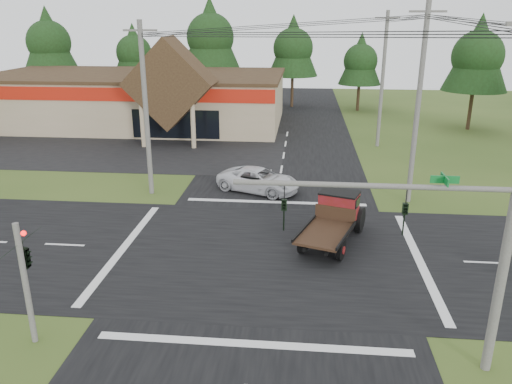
# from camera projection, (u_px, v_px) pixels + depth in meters

# --- Properties ---
(ground) EXTENTS (120.00, 120.00, 0.00)m
(ground) POSITION_uv_depth(u_px,v_px,m) (268.00, 254.00, 23.60)
(ground) COLOR #33491A
(ground) RESTS_ON ground
(road_ns) EXTENTS (12.00, 120.00, 0.02)m
(road_ns) POSITION_uv_depth(u_px,v_px,m) (268.00, 254.00, 23.60)
(road_ns) COLOR black
(road_ns) RESTS_ON ground
(road_ew) EXTENTS (120.00, 12.00, 0.02)m
(road_ew) POSITION_uv_depth(u_px,v_px,m) (268.00, 254.00, 23.59)
(road_ew) COLOR black
(road_ew) RESTS_ON ground
(parking_apron) EXTENTS (28.00, 14.00, 0.02)m
(parking_apron) POSITION_uv_depth(u_px,v_px,m) (121.00, 148.00, 42.71)
(parking_apron) COLOR black
(parking_apron) RESTS_ON ground
(cvs_building) EXTENTS (30.40, 18.20, 9.19)m
(cvs_building) POSITION_uv_depth(u_px,v_px,m) (138.00, 97.00, 51.89)
(cvs_building) COLOR tan
(cvs_building) RESTS_ON ground
(traffic_signal_mast) EXTENTS (8.12, 0.24, 7.00)m
(traffic_signal_mast) POSITION_uv_depth(u_px,v_px,m) (448.00, 239.00, 14.57)
(traffic_signal_mast) COLOR #595651
(traffic_signal_mast) RESTS_ON ground
(traffic_signal_corner) EXTENTS (0.53, 2.48, 4.40)m
(traffic_signal_corner) POSITION_uv_depth(u_px,v_px,m) (22.00, 246.00, 16.23)
(traffic_signal_corner) COLOR #595651
(traffic_signal_corner) RESTS_ON ground
(utility_pole_nw) EXTENTS (2.00, 0.30, 10.50)m
(utility_pole_nw) POSITION_uv_depth(u_px,v_px,m) (146.00, 109.00, 30.07)
(utility_pole_nw) COLOR #595651
(utility_pole_nw) RESTS_ON ground
(utility_pole_ne) EXTENTS (2.00, 0.30, 11.50)m
(utility_pole_ne) POSITION_uv_depth(u_px,v_px,m) (418.00, 105.00, 28.47)
(utility_pole_ne) COLOR #595651
(utility_pole_ne) RESTS_ON ground
(utility_pole_n) EXTENTS (2.00, 0.30, 11.20)m
(utility_pole_n) POSITION_uv_depth(u_px,v_px,m) (383.00, 79.00, 41.68)
(utility_pole_n) COLOR #595651
(utility_pole_n) RESTS_ON ground
(tree_row_a) EXTENTS (6.72, 6.72, 12.12)m
(tree_row_a) POSITION_uv_depth(u_px,v_px,m) (49.00, 40.00, 61.25)
(tree_row_a) COLOR #332316
(tree_row_a) RESTS_ON ground
(tree_row_b) EXTENTS (5.60, 5.60, 10.10)m
(tree_row_b) POSITION_uv_depth(u_px,v_px,m) (134.00, 51.00, 62.68)
(tree_row_b) COLOR #332316
(tree_row_b) RESTS_ON ground
(tree_row_c) EXTENTS (7.28, 7.28, 13.13)m
(tree_row_c) POSITION_uv_depth(u_px,v_px,m) (210.00, 35.00, 60.18)
(tree_row_c) COLOR #332316
(tree_row_c) RESTS_ON ground
(tree_row_d) EXTENTS (6.16, 6.16, 11.11)m
(tree_row_d) POSITION_uv_depth(u_px,v_px,m) (293.00, 46.00, 60.67)
(tree_row_d) COLOR #332316
(tree_row_d) RESTS_ON ground
(tree_row_e) EXTENTS (5.04, 5.04, 9.09)m
(tree_row_e) POSITION_uv_depth(u_px,v_px,m) (361.00, 59.00, 58.51)
(tree_row_e) COLOR #332316
(tree_row_e) RESTS_ON ground
(tree_side_ne) EXTENTS (6.16, 6.16, 11.11)m
(tree_side_ne) POSITION_uv_depth(u_px,v_px,m) (478.00, 54.00, 47.77)
(tree_side_ne) COLOR #332316
(tree_side_ne) RESTS_ON ground
(antique_flatbed_truck) EXTENTS (3.87, 6.02, 2.35)m
(antique_flatbed_truck) POSITION_uv_depth(u_px,v_px,m) (332.00, 221.00, 24.39)
(antique_flatbed_truck) COLOR #60160D
(antique_flatbed_truck) RESTS_ON ground
(white_pickup) EXTENTS (5.86, 4.28, 1.48)m
(white_pickup) POSITION_uv_depth(u_px,v_px,m) (259.00, 180.00, 31.98)
(white_pickup) COLOR silver
(white_pickup) RESTS_ON ground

